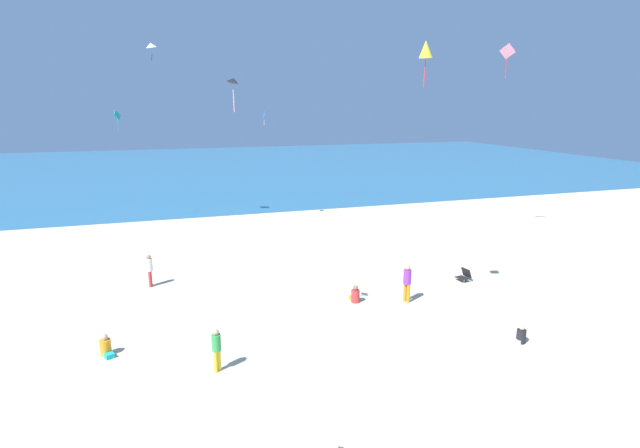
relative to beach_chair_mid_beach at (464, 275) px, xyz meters
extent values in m
plane|color=beige|center=(-7.65, 0.32, -0.27)|extent=(120.00, 120.00, 0.00)
cube|color=teal|center=(-7.65, 47.60, -0.25)|extent=(120.00, 60.00, 0.05)
cube|color=black|center=(-0.12, -0.02, -0.11)|extent=(0.53, 0.63, 0.03)
cube|color=black|center=(0.12, 0.02, 0.11)|extent=(0.27, 0.59, 0.45)
cylinder|color=#B7B7BC|center=(-0.21, -0.32, -0.19)|extent=(0.02, 0.02, 0.16)
cylinder|color=#B7B7BC|center=(-0.30, 0.24, -0.19)|extent=(0.02, 0.02, 0.16)
cube|color=white|center=(-10.03, -9.39, -0.02)|extent=(0.63, 0.58, 0.04)
cylinder|color=yellow|center=(-12.04, -4.63, 0.08)|extent=(0.12, 0.12, 0.71)
cylinder|color=yellow|center=(-12.16, -4.74, 0.08)|extent=(0.12, 0.12, 0.71)
cylinder|color=green|center=(-12.10, -4.68, 0.71)|extent=(0.40, 0.40, 0.53)
sphere|color=tan|center=(-12.10, -4.68, 1.06)|extent=(0.20, 0.20, 0.20)
cylinder|color=red|center=(-5.91, -0.85, 0.00)|extent=(0.36, 0.36, 0.55)
sphere|color=#846047|center=(-5.91, -0.85, 0.37)|extent=(0.22, 0.22, 0.22)
cube|color=orange|center=(-5.91, -0.63, -0.19)|extent=(0.28, 0.40, 0.16)
cylinder|color=red|center=(-14.21, 3.87, 0.11)|extent=(0.13, 0.13, 0.75)
cylinder|color=red|center=(-14.23, 3.70, 0.11)|extent=(0.13, 0.13, 0.75)
cylinder|color=white|center=(-14.22, 3.78, 0.77)|extent=(0.34, 0.34, 0.57)
sphere|color=#A87A5B|center=(-14.22, 3.78, 1.14)|extent=(0.21, 0.21, 0.21)
cylinder|color=orange|center=(-3.79, -1.56, 0.14)|extent=(0.14, 0.14, 0.82)
cylinder|color=orange|center=(-3.86, -1.38, 0.14)|extent=(0.14, 0.14, 0.82)
cylinder|color=purple|center=(-3.82, -1.47, 0.85)|extent=(0.43, 0.43, 0.61)
sphere|color=tan|center=(-3.82, -1.47, 1.26)|extent=(0.22, 0.22, 0.22)
cylinder|color=black|center=(-1.71, -6.03, -0.03)|extent=(0.33, 0.33, 0.49)
sphere|color=beige|center=(-1.71, -6.03, 0.31)|extent=(0.20, 0.20, 0.20)
cube|color=white|center=(-1.90, -6.03, -0.20)|extent=(0.36, 0.26, 0.14)
cylinder|color=orange|center=(-15.55, -2.50, 0.00)|extent=(0.48, 0.48, 0.55)
sphere|color=tan|center=(-15.55, -2.50, 0.37)|extent=(0.22, 0.22, 0.22)
cube|color=#19ADB2|center=(-15.46, -2.70, -0.19)|extent=(0.42, 0.48, 0.16)
cone|color=yellow|center=(-4.41, -3.14, 9.75)|extent=(0.71, 0.72, 0.62)
cylinder|color=red|center=(-4.41, -3.14, 8.99)|extent=(0.16, 0.18, 1.03)
cube|color=pink|center=(5.90, 5.88, 10.85)|extent=(0.81, 0.47, 0.84)
cylinder|color=red|center=(5.90, 5.88, 9.95)|extent=(0.03, 0.05, 1.16)
pyramid|color=black|center=(-11.07, -3.49, 8.61)|extent=(0.37, 0.44, 0.20)
cylinder|color=pink|center=(-11.09, -3.49, 8.01)|extent=(0.04, 0.04, 0.67)
pyramid|color=white|center=(-13.50, 15.18, 11.51)|extent=(0.91, 0.96, 0.37)
cylinder|color=black|center=(-13.48, 15.19, 10.79)|extent=(0.10, 0.08, 0.40)
cube|color=#1EADAD|center=(-15.96, 16.88, 7.21)|extent=(0.41, 0.61, 0.67)
cylinder|color=#1EADAD|center=(-15.96, 16.88, 6.57)|extent=(0.07, 0.07, 0.77)
cube|color=blue|center=(-6.58, 14.35, 7.19)|extent=(0.09, 0.54, 0.54)
cylinder|color=pink|center=(-6.58, 14.35, 6.77)|extent=(0.09, 0.04, 0.47)
camera|label=1|loc=(-13.27, -18.93, 7.90)|focal=27.54mm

